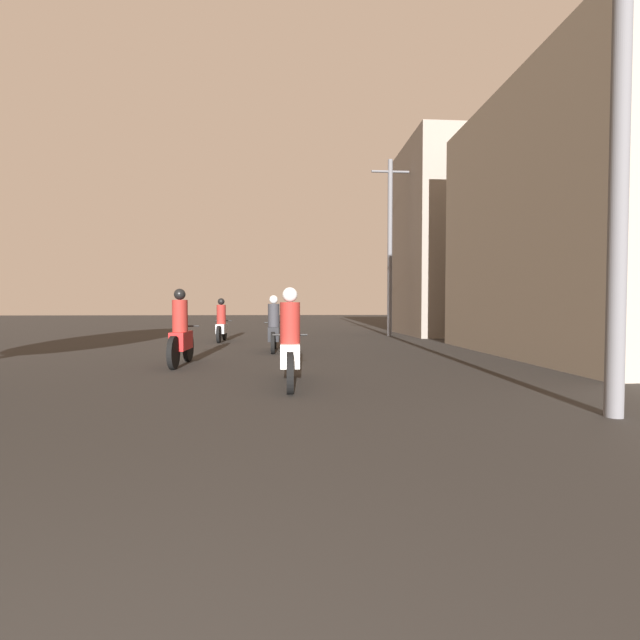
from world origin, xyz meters
The scene contains 8 objects.
motorcycle_white centered at (0.77, 6.66, 0.64)m, with size 0.60×2.03×1.58m.
motorcycle_red centered at (-1.57, 9.13, 0.65)m, with size 0.60×1.94×1.65m.
motorcycle_black centered at (0.31, 11.87, 0.63)m, with size 0.60×1.96×1.58m.
motorcycle_silver centered at (-1.68, 15.30, 0.62)m, with size 0.60×1.89×1.56m.
building_right_near centered at (8.28, 10.20, 3.39)m, with size 4.45×7.60×6.78m.
building_right_far centered at (8.87, 18.88, 4.22)m, with size 5.98×5.64×8.44m.
utility_pole_near centered at (4.49, 4.41, 3.81)m, with size 1.60×0.20×7.29m.
utility_pole_far centered at (5.01, 17.69, 3.88)m, with size 1.60×0.20×7.44m.
Camera 1 is at (0.76, -0.23, 1.28)m, focal length 24.00 mm.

